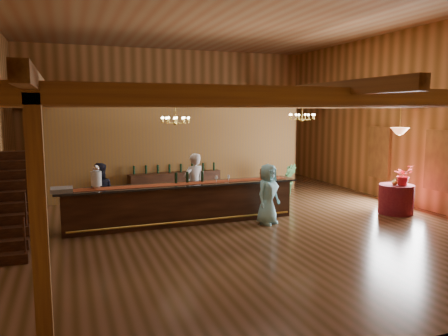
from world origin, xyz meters
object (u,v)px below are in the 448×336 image
object	(u,v)px
chandelier_left	(176,120)
floor_plant	(287,180)
backbar_shelf	(175,185)
tasting_bar	(183,203)
bartender	(194,185)
beverage_dispenser	(96,177)
round_table	(396,199)
staff_second	(99,194)
guest	(268,194)
chandelier_right	(302,117)
raffle_drum	(266,173)
pendant_lamp	(400,131)

from	to	relation	value
chandelier_left	floor_plant	size ratio (longest dim) A/B	0.70
backbar_shelf	chandelier_left	world-z (taller)	chandelier_left
tasting_bar	floor_plant	xyz separation A→B (m)	(4.41, 2.42, 0.03)
tasting_bar	bartender	distance (m)	0.93
beverage_dispenser	floor_plant	world-z (taller)	beverage_dispenser
round_table	staff_second	world-z (taller)	staff_second
guest	chandelier_right	bearing A→B (deg)	13.24
guest	raffle_drum	bearing A→B (deg)	40.03
pendant_lamp	staff_second	xyz separation A→B (m)	(-8.20, 1.64, -1.58)
pendant_lamp	guest	xyz separation A→B (m)	(-4.03, 0.20, -1.60)
beverage_dispenser	staff_second	size ratio (longest dim) A/B	0.37
staff_second	tasting_bar	bearing A→B (deg)	172.01
raffle_drum	backbar_shelf	bearing A→B (deg)	118.15
floor_plant	round_table	bearing A→B (deg)	-63.44
pendant_lamp	bartender	bearing A→B (deg)	163.18
guest	beverage_dispenser	bearing A→B (deg)	140.41
staff_second	raffle_drum	bearing A→B (deg)	-179.16
raffle_drum	floor_plant	xyz separation A→B (m)	(1.99, 2.42, -0.67)
staff_second	guest	world-z (taller)	staff_second
beverage_dispenser	guest	bearing A→B (deg)	-10.88
backbar_shelf	floor_plant	bearing A→B (deg)	-20.20
beverage_dispenser	staff_second	distance (m)	0.82
round_table	tasting_bar	bearing A→B (deg)	170.63
backbar_shelf	bartender	bearing A→B (deg)	-98.40
guest	staff_second	bearing A→B (deg)	132.28
bartender	chandelier_left	bearing A→B (deg)	-58.22
beverage_dispenser	bartender	size ratio (longest dim) A/B	0.33
beverage_dispenser	raffle_drum	size ratio (longest dim) A/B	1.76
bartender	beverage_dispenser	bearing A→B (deg)	-3.27
floor_plant	raffle_drum	bearing A→B (deg)	-129.41
raffle_drum	pendant_lamp	size ratio (longest dim) A/B	0.38
round_table	bartender	bearing A→B (deg)	163.18
chandelier_right	pendant_lamp	distance (m)	2.87
chandelier_left	pendant_lamp	world-z (taller)	same
chandelier_left	guest	world-z (taller)	chandelier_left
backbar_shelf	chandelier_left	distance (m)	3.29
chandelier_right	pendant_lamp	size ratio (longest dim) A/B	0.89
raffle_drum	bartender	distance (m)	2.05
round_table	bartender	xyz separation A→B (m)	(-5.61, 1.70, 0.47)
raffle_drum	guest	size ratio (longest dim) A/B	0.21
chandelier_left	floor_plant	distance (m)	5.01
tasting_bar	staff_second	size ratio (longest dim) A/B	3.91
staff_second	pendant_lamp	bearing A→B (deg)	177.49
beverage_dispenser	backbar_shelf	world-z (taller)	beverage_dispenser
tasting_bar	round_table	bearing A→B (deg)	-10.54
backbar_shelf	guest	world-z (taller)	guest
beverage_dispenser	chandelier_right	distance (m)	6.51
beverage_dispenser	backbar_shelf	xyz separation A→B (m)	(2.79, 3.36, -0.90)
backbar_shelf	chandelier_right	distance (m)	4.83
beverage_dispenser	chandelier_left	bearing A→B (deg)	24.67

